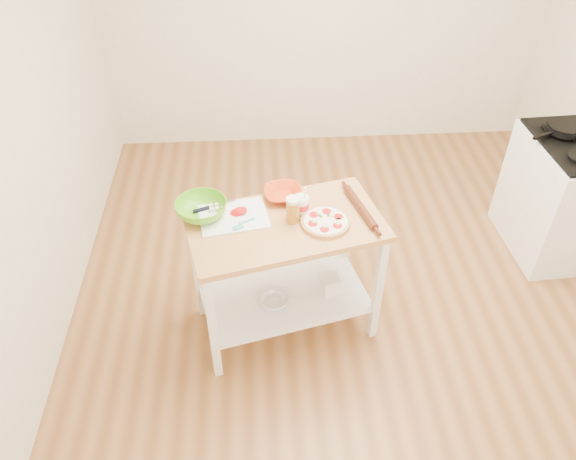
# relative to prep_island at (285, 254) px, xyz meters

# --- Properties ---
(room_shell) EXTENTS (4.04, 4.54, 2.74)m
(room_shell) POSITION_rel_prep_island_xyz_m (0.51, 0.18, 0.70)
(room_shell) COLOR #986338
(room_shell) RESTS_ON ground
(prep_island) EXTENTS (1.26, 0.88, 0.90)m
(prep_island) POSITION_rel_prep_island_xyz_m (0.00, 0.00, 0.00)
(prep_island) COLOR tan
(prep_island) RESTS_ON ground
(gas_stove) EXTENTS (0.72, 0.83, 1.11)m
(gas_stove) POSITION_rel_prep_island_xyz_m (2.16, 0.69, -0.17)
(gas_stove) COLOR white
(gas_stove) RESTS_ON ground
(skillet) EXTENTS (0.43, 0.29, 0.03)m
(skillet) POSITION_rel_prep_island_xyz_m (2.04, 0.83, 0.33)
(skillet) COLOR black
(skillet) RESTS_ON gas_stove
(pizza) EXTENTS (0.29, 0.29, 0.05)m
(pizza) POSITION_rel_prep_island_xyz_m (0.24, -0.03, 0.27)
(pizza) COLOR tan
(pizza) RESTS_ON prep_island
(cutting_board) EXTENTS (0.44, 0.36, 0.04)m
(cutting_board) POSITION_rel_prep_island_xyz_m (-0.31, 0.08, 0.26)
(cutting_board) COLOR white
(cutting_board) RESTS_ON prep_island
(spatula) EXTENTS (0.13, 0.11, 0.01)m
(spatula) POSITION_rel_prep_island_xyz_m (-0.25, -0.01, 0.27)
(spatula) COLOR #35B699
(spatula) RESTS_ON cutting_board
(knife) EXTENTS (0.26, 0.13, 0.01)m
(knife) POSITION_rel_prep_island_xyz_m (-0.45, 0.15, 0.27)
(knife) COLOR silver
(knife) RESTS_ON cutting_board
(orange_bowl) EXTENTS (0.26, 0.26, 0.06)m
(orange_bowl) POSITION_rel_prep_island_xyz_m (0.00, 0.25, 0.28)
(orange_bowl) COLOR red
(orange_bowl) RESTS_ON prep_island
(green_bowl) EXTENTS (0.34, 0.34, 0.10)m
(green_bowl) POSITION_rel_prep_island_xyz_m (-0.49, 0.10, 0.30)
(green_bowl) COLOR #5AB017
(green_bowl) RESTS_ON prep_island
(beer_pint) EXTENTS (0.08, 0.08, 0.16)m
(beer_pint) POSITION_rel_prep_island_xyz_m (0.05, 0.02, 0.34)
(beer_pint) COLOR #AB6F1C
(beer_pint) RESTS_ON prep_island
(yogurt_tub) EXTENTS (0.09, 0.09, 0.20)m
(yogurt_tub) POSITION_rel_prep_island_xyz_m (0.10, 0.09, 0.31)
(yogurt_tub) COLOR white
(yogurt_tub) RESTS_ON prep_island
(rolling_pin) EXTENTS (0.15, 0.41, 0.05)m
(rolling_pin) POSITION_rel_prep_island_xyz_m (0.46, 0.08, 0.28)
(rolling_pin) COLOR #582614
(rolling_pin) RESTS_ON prep_island
(shelf_glass_bowl) EXTENTS (0.26, 0.26, 0.06)m
(shelf_glass_bowl) POSITION_rel_prep_island_xyz_m (-0.08, -0.06, -0.36)
(shelf_glass_bowl) COLOR silver
(shelf_glass_bowl) RESTS_ON prep_island
(shelf_bin) EXTENTS (0.14, 0.14, 0.12)m
(shelf_bin) POSITION_rel_prep_island_xyz_m (0.30, 0.04, -0.33)
(shelf_bin) COLOR white
(shelf_bin) RESTS_ON prep_island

